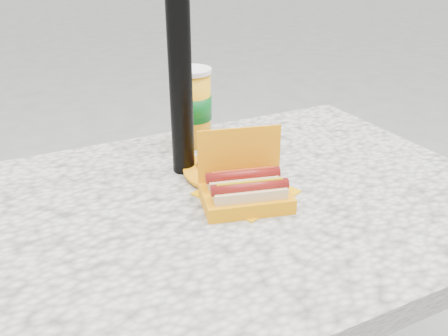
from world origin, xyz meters
name	(u,v)px	position (x,y,z in m)	size (l,w,h in m)	color
picnic_table	(214,245)	(0.00, 0.00, 0.64)	(1.20, 0.80, 0.75)	beige
umbrella_pole	(178,12)	(0.00, 0.16, 1.10)	(0.05, 0.05, 2.20)	black
hotdog_box	(246,190)	(0.05, -0.04, 0.78)	(0.20, 0.16, 0.14)	orange
fries_plate	(231,171)	(0.08, 0.09, 0.76)	(0.22, 0.31, 0.04)	#EB9D00
soda_cup	(191,107)	(0.08, 0.30, 0.85)	(0.11, 0.11, 0.20)	#FFAB10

